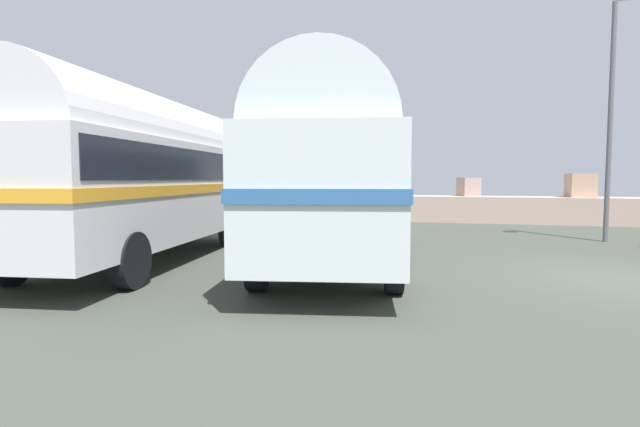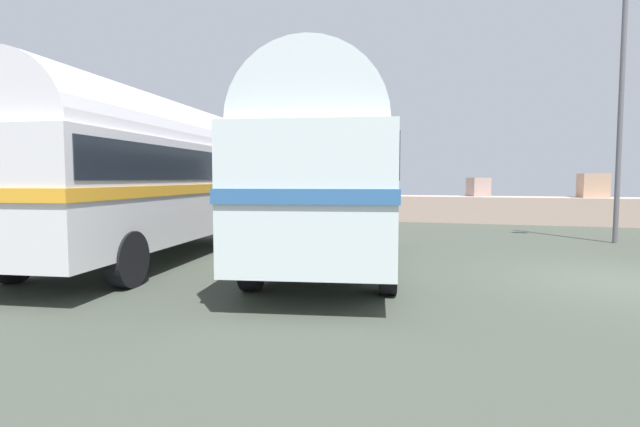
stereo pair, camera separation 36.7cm
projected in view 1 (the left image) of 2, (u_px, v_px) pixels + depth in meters
ground at (621, 280)px, 8.89m from camera, size 32.00×26.00×0.02m
breakwater at (522, 207)px, 20.25m from camera, size 31.36×1.93×2.34m
vintage_coach at (334, 169)px, 10.37m from camera, size 3.92×8.88×3.70m
second_coach at (142, 170)px, 10.71m from camera, size 3.55×8.83×3.70m
lamp_post at (612, 109)px, 13.85m from camera, size 0.44×0.89×6.83m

